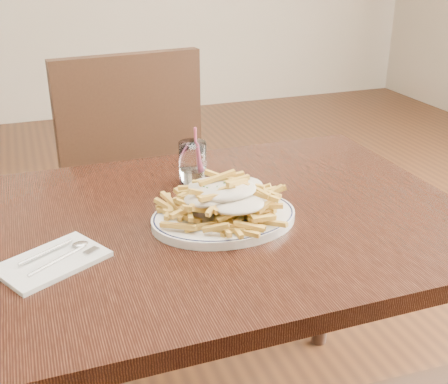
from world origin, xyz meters
name	(u,v)px	position (x,y,z in m)	size (l,w,h in m)	color
table	(197,249)	(0.00, 0.00, 0.67)	(1.20, 0.80, 0.75)	black
chair_far	(125,175)	(-0.03, 0.75, 0.56)	(0.51, 0.51, 0.99)	black
fries_plate	(224,217)	(0.05, -0.04, 0.76)	(0.36, 0.33, 0.02)	white
loaded_fries	(224,195)	(0.05, -0.04, 0.81)	(0.27, 0.22, 0.08)	gold
napkin	(52,262)	(-0.31, -0.09, 0.75)	(0.19, 0.12, 0.01)	silver
cutlery	(51,257)	(-0.31, -0.09, 0.76)	(0.15, 0.13, 0.01)	silver
water_glass	(193,166)	(0.05, 0.18, 0.80)	(0.07, 0.07, 0.15)	white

